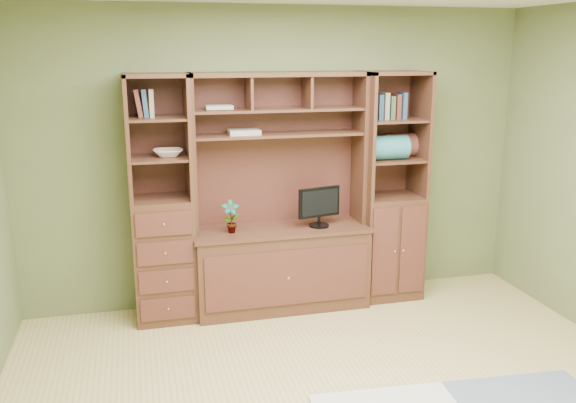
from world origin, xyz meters
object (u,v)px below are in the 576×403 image
object	(u,v)px
left_tower	(161,201)
right_tower	(390,187)
center_hutch	(281,195)
monitor	(319,200)

from	to	relation	value
left_tower	right_tower	bearing A→B (deg)	0.00
left_tower	right_tower	distance (m)	2.02
center_hutch	left_tower	world-z (taller)	same
monitor	right_tower	bearing A→B (deg)	-6.46
monitor	left_tower	bearing A→B (deg)	164.14
monitor	center_hutch	bearing A→B (deg)	161.34
right_tower	monitor	bearing A→B (deg)	-173.83
center_hutch	monitor	xyz separation A→B (m)	(0.33, -0.03, -0.05)
center_hutch	right_tower	size ratio (longest dim) A/B	1.00
left_tower	center_hutch	bearing A→B (deg)	-2.29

